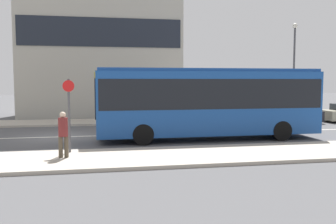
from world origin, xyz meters
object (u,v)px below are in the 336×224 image
(city_bus, at_px, (208,99))
(bus_stop_sign, at_px, (69,110))
(parked_car_0, at_px, (288,114))
(street_lamp, at_px, (294,61))
(pedestrian_near_stop, at_px, (63,132))

(city_bus, height_order, bus_stop_sign, city_bus)
(parked_car_0, xyz_separation_m, street_lamp, (1.19, 1.55, 3.71))
(pedestrian_near_stop, bearing_deg, bus_stop_sign, 76.24)
(bus_stop_sign, bearing_deg, parked_car_0, 31.71)
(city_bus, distance_m, pedestrian_near_stop, 7.70)
(city_bus, xyz_separation_m, parked_car_0, (7.44, 5.69, -1.38))
(city_bus, relative_size, parked_car_0, 2.54)
(pedestrian_near_stop, height_order, bus_stop_sign, bus_stop_sign)
(bus_stop_sign, height_order, street_lamp, street_lamp)
(bus_stop_sign, relative_size, street_lamp, 0.41)
(city_bus, xyz_separation_m, bus_stop_sign, (-6.43, -2.88, -0.21))
(city_bus, bearing_deg, bus_stop_sign, -156.59)
(parked_car_0, height_order, street_lamp, street_lamp)
(street_lamp, bearing_deg, bus_stop_sign, -146.11)
(city_bus, bearing_deg, street_lamp, 39.27)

